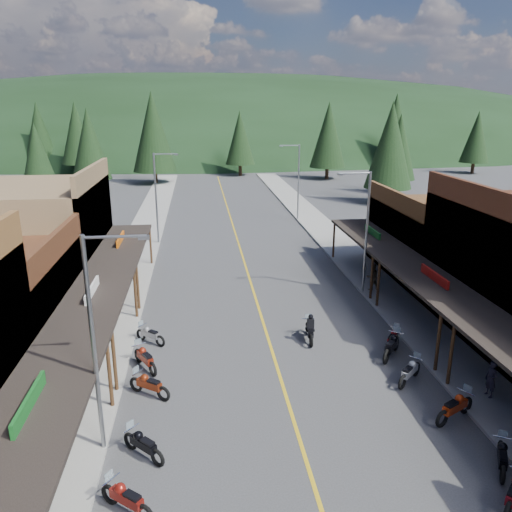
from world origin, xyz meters
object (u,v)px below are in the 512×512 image
object	(u,v)px
pine_11	(390,145)
bike_east_8	(393,338)
bike_west_4	(126,498)
pine_4	(328,135)
bike_west_7	(145,357)
bike_east_5	(455,406)
bike_east_7	(392,345)
streetlight_2	(365,228)
pine_3	(240,138)
shop_west_3	(41,238)
pedestrian_east_b	(372,277)
bike_west_5	(143,443)
bike_east_6	(410,371)
streetlight_0	(97,337)
bike_west_6	(149,384)
pine_2	(153,132)
streetlight_3	(297,179)
pine_8	(37,158)
pine_6	(476,137)
bike_east_4	(502,456)
pine_9	(399,147)
pine_10	(89,144)
streetlight_1	(158,194)
pine_5	(395,126)
bike_west_8	(150,334)
shop_east_3	(439,240)
pine_1	(77,133)
rider_on_bike	(309,330)
pedestrian_east_a	(491,379)

from	to	relation	value
pine_11	bike_east_8	bearing A→B (deg)	-110.23
pine_11	bike_west_4	size ratio (longest dim) A/B	5.93
pine_4	bike_west_7	size ratio (longest dim) A/B	5.73
bike_east_5	bike_east_7	bearing A→B (deg)	157.52
streetlight_2	pine_3	size ratio (longest dim) A/B	0.73
shop_west_3	pedestrian_east_b	world-z (taller)	shop_west_3
pine_4	bike_west_7	distance (m)	65.34
bike_west_5	bike_east_6	world-z (taller)	bike_east_6
streetlight_0	bike_west_6	world-z (taller)	streetlight_0
pine_2	bike_west_7	xyz separation A→B (m)	(3.85, -58.35, -7.37)
streetlight_2	pine_3	bearing A→B (deg)	92.91
streetlight_3	bike_west_7	bearing A→B (deg)	-113.36
bike_west_6	bike_west_4	bearing A→B (deg)	-145.64
streetlight_2	pine_8	size ratio (longest dim) A/B	0.80
pine_6	bike_east_5	bearing A→B (deg)	-119.67
bike_west_7	bike_east_4	world-z (taller)	bike_west_7
pine_9	bike_east_5	xyz separation A→B (m)	(-17.74, -50.76, -5.75)
pine_10	bike_east_4	world-z (taller)	pine_10
streetlight_1	pine_10	bearing A→B (deg)	111.53
bike_west_6	bike_east_8	distance (m)	12.31
shop_west_3	pine_6	world-z (taller)	pine_6
pine_6	bike_east_7	bearing A→B (deg)	-121.97
pine_5	pine_8	bearing A→B (deg)	-150.26
pine_6	pine_9	xyz separation A→B (m)	(-22.00, -19.00, -0.10)
pine_2	bike_west_8	bearing A→B (deg)	-86.04
pine_3	pedestrian_east_b	distance (m)	58.10
pine_2	bike_west_8	size ratio (longest dim) A/B	7.34
streetlight_2	bike_east_5	world-z (taller)	streetlight_2
pine_6	pine_9	size ratio (longest dim) A/B	1.02
shop_west_3	shop_east_3	size ratio (longest dim) A/B	1.00
pine_1	pedestrian_east_b	bearing A→B (deg)	-62.75
streetlight_2	pine_3	world-z (taller)	pine_3
streetlight_3	pine_4	xyz separation A→B (m)	(11.05, 30.00, 2.78)
bike_east_7	bike_east_8	bearing A→B (deg)	103.42
pine_2	bike_east_8	bearing A→B (deg)	-74.33
bike_east_8	rider_on_bike	xyz separation A→B (m)	(-4.04, 1.26, 0.10)
pine_2	pine_10	distance (m)	11.38
shop_east_3	bike_west_8	world-z (taller)	shop_east_3
pine_9	bike_west_6	bearing A→B (deg)	-121.97
streetlight_0	pedestrian_east_a	bearing A→B (deg)	5.44
shop_west_3	pine_11	size ratio (longest dim) A/B	0.88
bike_west_6	bike_east_6	size ratio (longest dim) A/B	1.02
pine_5	bike_west_4	world-z (taller)	pine_5
shop_east_3	streetlight_1	world-z (taller)	streetlight_1
pine_3	pine_1	bearing A→B (deg)	171.87
pine_2	bike_west_7	distance (m)	58.94
pine_9	rider_on_bike	bearing A→B (deg)	-116.80
bike_east_6	bike_east_7	size ratio (longest dim) A/B	0.91
pedestrian_east_a	pine_2	bearing A→B (deg)	-169.81
streetlight_0	bike_west_7	distance (m)	6.88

